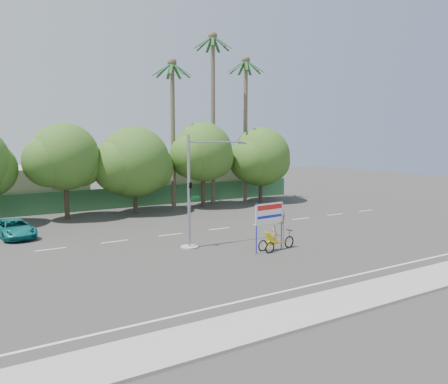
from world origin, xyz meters
TOP-DOWN VIEW (x-y plane):
  - ground at (0.00, 0.00)m, footprint 120.00×120.00m
  - sidewalk_near at (0.00, -7.50)m, footprint 50.00×2.40m
  - fence at (0.00, 21.50)m, footprint 38.00×0.08m
  - building_left at (-10.00, 26.00)m, footprint 12.00×8.00m
  - building_right at (8.00, 26.00)m, footprint 14.00×8.00m
  - tree_left at (-7.05, 18.00)m, footprint 6.66×5.60m
  - tree_center at (-1.05, 18.00)m, footprint 7.62×6.40m
  - tree_right at (5.95, 18.00)m, footprint 6.90×5.80m
  - tree_far_right at (12.95, 18.00)m, footprint 7.38×6.20m
  - palm_tall at (8.00, 19.50)m, footprint 3.73×3.79m
  - palm_mid at (12.00, 19.50)m, footprint 3.73×3.79m
  - palm_short at (3.50, 19.50)m, footprint 3.73×3.79m
  - traffic_signal at (-2.20, 3.98)m, footprint 4.72×1.10m
  - trike_billboard at (1.52, 0.76)m, footprint 3.14×0.83m
  - pickup_truck at (-11.52, 12.71)m, footprint 2.72×4.74m

SIDE VIEW (x-z plane):
  - ground at x=0.00m, z-range 0.00..0.00m
  - sidewalk_near at x=0.00m, z-range 0.00..0.12m
  - pickup_truck at x=-11.52m, z-range 0.00..1.24m
  - fence at x=0.00m, z-range 0.00..2.00m
  - trike_billboard at x=1.52m, z-range -0.30..2.79m
  - building_right at x=8.00m, z-range 0.00..3.60m
  - building_left at x=-10.00m, z-range 0.00..4.00m
  - traffic_signal at x=-2.20m, z-range -0.58..6.42m
  - tree_center at x=-1.05m, z-range 0.54..8.39m
  - tree_far_right at x=12.95m, z-range 0.68..8.61m
  - tree_left at x=-7.05m, z-range 1.02..9.09m
  - tree_right at x=5.95m, z-range 1.06..9.42m
  - palm_short at x=3.50m, z-range 1.64..16.09m
  - palm_mid at x=12.00m, z-range 1.67..17.12m
  - palm_tall at x=8.00m, z-range 1.74..19.19m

